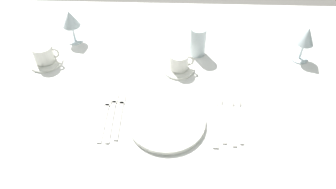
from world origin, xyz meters
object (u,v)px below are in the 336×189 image
(spoon_soup, at_px, (221,114))
(wine_glass_left, at_px, (70,20))
(spoon_tea, at_px, (239,115))
(drink_tumbler, at_px, (198,43))
(coffee_cup_left, at_px, (44,53))
(dinner_knife, at_px, (215,122))
(dinner_plate, at_px, (167,122))
(wine_glass_centre, at_px, (306,38))
(fork_outer, at_px, (120,115))
(fork_salad, at_px, (105,117))
(fork_inner, at_px, (112,115))
(coffee_cup_right, at_px, (179,61))
(spoon_dessert, at_px, (232,116))

(spoon_soup, xyz_separation_m, wine_glass_left, (-0.61, 0.41, 0.10))
(spoon_tea, distance_m, drink_tumbler, 0.37)
(coffee_cup_left, distance_m, wine_glass_left, 0.18)
(dinner_knife, height_order, spoon_soup, spoon_soup)
(dinner_plate, bearing_deg, wine_glass_left, 132.82)
(dinner_knife, xyz_separation_m, wine_glass_centre, (0.37, 0.36, 0.10))
(dinner_plate, height_order, fork_outer, dinner_plate)
(dinner_knife, relative_size, coffee_cup_left, 2.17)
(fork_outer, relative_size, spoon_tea, 1.00)
(spoon_tea, xyz_separation_m, wine_glass_left, (-0.68, 0.41, 0.10))
(dinner_plate, bearing_deg, wine_glass_centre, 34.30)
(dinner_knife, bearing_deg, coffee_cup_left, 156.23)
(fork_salad, xyz_separation_m, spoon_soup, (0.41, 0.03, 0.00))
(dinner_knife, relative_size, spoon_tea, 1.13)
(wine_glass_left, xyz_separation_m, drink_tumbler, (0.54, -0.07, -0.05))
(fork_outer, bearing_deg, fork_inner, -170.56)
(coffee_cup_left, xyz_separation_m, wine_glass_left, (0.08, 0.15, 0.06))
(dinner_knife, bearing_deg, spoon_tea, 22.92)
(coffee_cup_right, distance_m, wine_glass_left, 0.50)
(fork_salad, bearing_deg, wine_glass_centre, 24.71)
(spoon_dessert, xyz_separation_m, wine_glass_centre, (0.31, 0.33, 0.10))
(coffee_cup_left, distance_m, drink_tumbler, 0.63)
(spoon_soup, xyz_separation_m, spoon_dessert, (0.04, -0.01, -0.00))
(spoon_dessert, distance_m, wine_glass_centre, 0.46)
(dinner_knife, relative_size, wine_glass_left, 1.56)
(spoon_dessert, height_order, spoon_tea, same)
(fork_outer, distance_m, spoon_soup, 0.36)
(wine_glass_centre, bearing_deg, coffee_cup_left, -176.68)
(spoon_soup, bearing_deg, drink_tumbler, 102.67)
(fork_inner, distance_m, spoon_soup, 0.39)
(spoon_tea, relative_size, wine_glass_centre, 1.34)
(spoon_tea, height_order, coffee_cup_left, coffee_cup_left)
(wine_glass_centre, bearing_deg, fork_inner, -155.07)
(dinner_knife, bearing_deg, fork_outer, 176.30)
(spoon_soup, height_order, coffee_cup_left, coffee_cup_left)
(fork_outer, relative_size, dinner_knife, 0.88)
(coffee_cup_right, xyz_separation_m, drink_tumbler, (0.07, 0.11, 0.01))
(dinner_knife, distance_m, drink_tumbler, 0.39)
(wine_glass_centre, bearing_deg, fork_salad, -155.29)
(spoon_soup, xyz_separation_m, coffee_cup_right, (-0.15, 0.23, 0.04))
(fork_inner, height_order, wine_glass_centre, wine_glass_centre)
(fork_inner, distance_m, spoon_tea, 0.45)
(dinner_knife, relative_size, coffee_cup_right, 2.38)
(fork_inner, distance_m, spoon_dessert, 0.42)
(fork_salad, distance_m, spoon_dessert, 0.45)
(drink_tumbler, bearing_deg, dinner_knife, -81.99)
(dinner_knife, relative_size, spoon_dessert, 1.08)
(spoon_soup, height_order, wine_glass_left, wine_glass_left)
(spoon_soup, distance_m, drink_tumbler, 0.35)
(coffee_cup_left, height_order, wine_glass_centre, wine_glass_centre)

